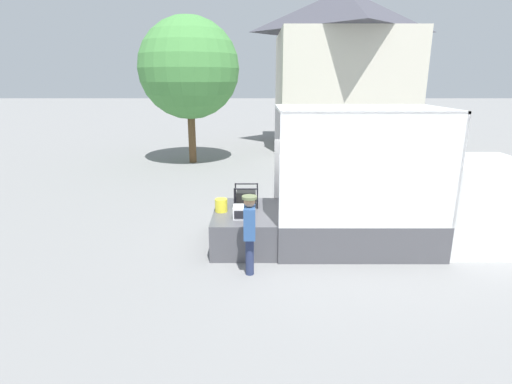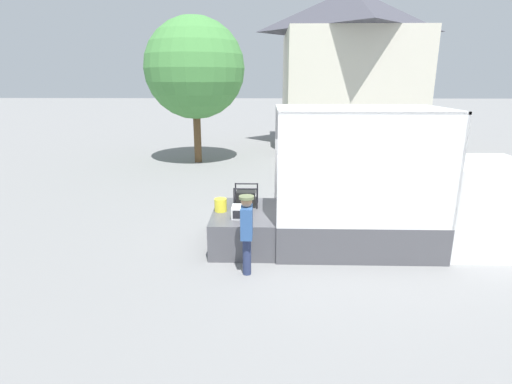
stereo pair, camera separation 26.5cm
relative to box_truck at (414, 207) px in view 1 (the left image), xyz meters
The scene contains 9 objects.
ground_plane 3.58m from the box_truck, behind, with size 160.00×160.00×0.00m, color gray.
box_truck is the anchor object (origin of this frame).
tailgate_deck 4.26m from the box_truck, behind, with size 1.55×2.27×0.87m, color #4C4C51.
microwave 4.29m from the box_truck, behind, with size 0.45×0.42×0.28m.
portable_generator 4.20m from the box_truck, behind, with size 0.61×0.54×0.54m.
orange_bucket 4.81m from the box_truck, behind, with size 0.31×0.31×0.32m.
worker_person 4.40m from the box_truck, 157.97° to the right, with size 0.31×0.44×1.74m.
house_backdrop 16.18m from the box_truck, 85.78° to the left, with size 7.84×8.00×9.03m.
street_tree 13.02m from the box_truck, 124.59° to the left, with size 4.74×4.74×6.89m.
Camera 1 is at (-0.50, -9.40, 4.02)m, focal length 28.00 mm.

